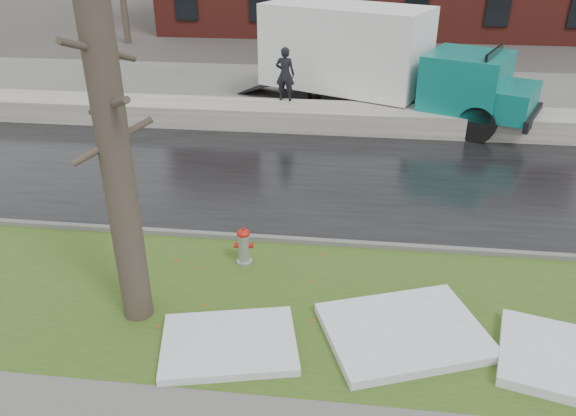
# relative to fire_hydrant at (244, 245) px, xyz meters

# --- Properties ---
(ground) EXTENTS (120.00, 120.00, 0.00)m
(ground) POSITION_rel_fire_hydrant_xyz_m (1.01, -0.04, -0.48)
(ground) COLOR #47423D
(ground) RESTS_ON ground
(verge) EXTENTS (60.00, 4.50, 0.04)m
(verge) POSITION_rel_fire_hydrant_xyz_m (1.01, -1.29, -0.46)
(verge) COLOR #2D4F1A
(verge) RESTS_ON ground
(road) EXTENTS (60.00, 7.00, 0.03)m
(road) POSITION_rel_fire_hydrant_xyz_m (1.01, 4.46, -0.46)
(road) COLOR black
(road) RESTS_ON ground
(parking_lot) EXTENTS (60.00, 9.00, 0.03)m
(parking_lot) POSITION_rel_fire_hydrant_xyz_m (1.01, 12.96, -0.46)
(parking_lot) COLOR slate
(parking_lot) RESTS_ON ground
(curb) EXTENTS (60.00, 0.15, 0.14)m
(curb) POSITION_rel_fire_hydrant_xyz_m (1.01, 0.96, -0.41)
(curb) COLOR slate
(curb) RESTS_ON ground
(snowbank) EXTENTS (60.00, 1.60, 0.75)m
(snowbank) POSITION_rel_fire_hydrant_xyz_m (1.01, 8.66, -0.10)
(snowbank) COLOR #B9B6A9
(snowbank) RESTS_ON ground
(fire_hydrant) EXTENTS (0.40, 0.35, 0.82)m
(fire_hydrant) POSITION_rel_fire_hydrant_xyz_m (0.00, 0.00, 0.00)
(fire_hydrant) COLOR #A1A2A9
(fire_hydrant) RESTS_ON verge
(tree) EXTENTS (1.19, 1.36, 6.39)m
(tree) POSITION_rel_fire_hydrant_xyz_m (-1.57, -1.86, 2.78)
(tree) COLOR brown
(tree) RESTS_ON verge
(box_truck) EXTENTS (10.83, 6.18, 3.70)m
(box_truck) POSITION_rel_fire_hydrant_xyz_m (2.70, 10.58, 1.48)
(box_truck) COLOR black
(box_truck) RESTS_ON ground
(worker) EXTENTS (0.71, 0.52, 1.81)m
(worker) POSITION_rel_fire_hydrant_xyz_m (-0.32, 9.26, 1.18)
(worker) COLOR black
(worker) RESTS_ON snowbank
(snow_patch_near) EXTENTS (3.13, 2.78, 0.16)m
(snow_patch_near) POSITION_rel_fire_hydrant_xyz_m (3.12, -1.90, -0.36)
(snow_patch_near) COLOR white
(snow_patch_near) RESTS_ON verge
(snow_patch_far) EXTENTS (2.50, 2.05, 0.14)m
(snow_patch_far) POSITION_rel_fire_hydrant_xyz_m (0.23, -2.54, -0.37)
(snow_patch_far) COLOR white
(snow_patch_far) RESTS_ON verge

